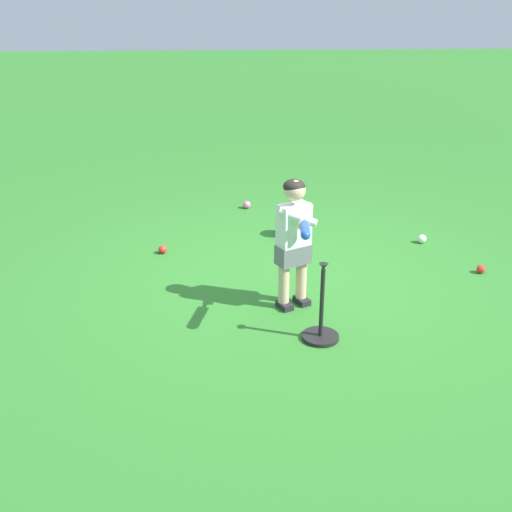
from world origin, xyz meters
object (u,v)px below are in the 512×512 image
object	(u,v)px
play_ball_midfield	(163,249)
play_ball_far_right	(422,239)
toy_bucket	(287,227)
play_ball_by_bucket	(481,269)
child_batter	(295,233)
play_ball_behind_batter	(247,205)
batting_tee	(321,326)

from	to	relation	value
play_ball_midfield	play_ball_far_right	world-z (taller)	play_ball_far_right
play_ball_midfield	toy_bucket	bearing A→B (deg)	-72.16
play_ball_by_bucket	child_batter	bearing A→B (deg)	107.20
play_ball_behind_batter	toy_bucket	distance (m)	0.97
play_ball_behind_batter	play_ball_far_right	bearing A→B (deg)	-123.82
play_ball_midfield	child_batter	bearing A→B (deg)	-135.30
play_ball_by_bucket	batting_tee	distance (m)	1.97
child_batter	play_ball_far_right	world-z (taller)	child_batter
child_batter	play_ball_far_right	distance (m)	2.06
play_ball_by_bucket	toy_bucket	xyz separation A→B (m)	(1.03, 1.69, 0.06)
child_batter	play_ball_midfield	size ratio (longest dim) A/B	13.03
play_ball_behind_batter	play_ball_by_bucket	world-z (taller)	play_ball_behind_batter
play_ball_behind_batter	batting_tee	xyz separation A→B (m)	(-3.00, -0.43, 0.06)
play_ball_midfield	batting_tee	bearing A→B (deg)	-142.26
toy_bucket	play_ball_by_bucket	bearing A→B (deg)	-121.38
child_batter	play_ball_by_bucket	size ratio (longest dim) A/B	13.74
play_ball_far_right	play_ball_midfield	bearing A→B (deg)	92.76
toy_bucket	play_ball_far_right	bearing A→B (deg)	-101.70
batting_tee	play_ball_midfield	bearing A→B (deg)	37.74
toy_bucket	child_batter	bearing A→B (deg)	176.17
child_batter	toy_bucket	distance (m)	1.68
batting_tee	play_ball_by_bucket	bearing A→B (deg)	-56.72
child_batter	play_ball_midfield	xyz separation A→B (m)	(1.18, 1.17, -0.61)
child_batter	batting_tee	size ratio (longest dim) A/B	1.74
play_ball_midfield	play_ball_far_right	distance (m)	2.64
play_ball_far_right	toy_bucket	bearing A→B (deg)	78.30
child_batter	play_ball_midfield	world-z (taller)	child_batter
child_batter	play_ball_behind_batter	xyz separation A→B (m)	(2.48, 0.28, -0.60)
play_ball_midfield	batting_tee	xyz separation A→B (m)	(-1.70, -1.32, 0.06)
child_batter	batting_tee	world-z (taller)	child_batter
play_ball_far_right	play_ball_behind_batter	bearing A→B (deg)	56.18
child_batter	batting_tee	distance (m)	0.77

